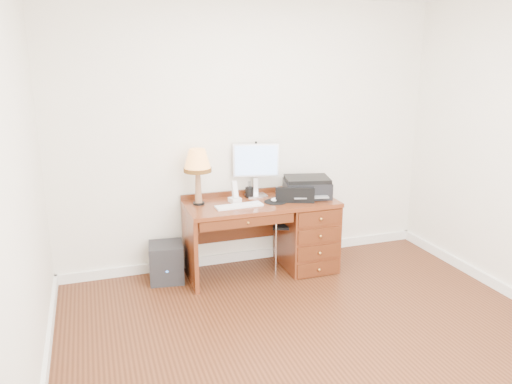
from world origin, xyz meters
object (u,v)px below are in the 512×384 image
object	(u,v)px
desk	(290,230)
leg_lamp	(197,164)
monitor	(255,163)
phone	(235,196)
chair	(297,218)
printer	(307,187)
equipment_box	(166,262)

from	to	relation	value
desk	leg_lamp	size ratio (longest dim) A/B	2.74
monitor	leg_lamp	distance (m)	0.64
desk	leg_lamp	world-z (taller)	leg_lamp
monitor	phone	xyz separation A→B (m)	(-0.27, -0.17, -0.28)
desk	phone	distance (m)	0.70
monitor	chair	xyz separation A→B (m)	(0.36, -0.27, -0.54)
desk	leg_lamp	distance (m)	1.19
phone	chair	world-z (taller)	phone
printer	desk	bearing A→B (deg)	-158.55
equipment_box	desk	bearing A→B (deg)	2.83
printer	equipment_box	world-z (taller)	printer
printer	chair	world-z (taller)	printer
leg_lamp	chair	world-z (taller)	leg_lamp
leg_lamp	equipment_box	size ratio (longest dim) A/B	1.44
leg_lamp	equipment_box	bearing A→B (deg)	-178.79
printer	chair	bearing A→B (deg)	-141.71
monitor	leg_lamp	bearing A→B (deg)	-156.08
printer	equipment_box	size ratio (longest dim) A/B	1.39
desk	equipment_box	xyz separation A→B (m)	(-1.27, 0.10, -0.22)
desk	equipment_box	world-z (taller)	desk
equipment_box	chair	bearing A→B (deg)	1.49
leg_lamp	equipment_box	world-z (taller)	leg_lamp
desk	monitor	world-z (taller)	monitor
equipment_box	leg_lamp	bearing A→B (deg)	8.36
phone	chair	distance (m)	0.69
desk	printer	world-z (taller)	printer
leg_lamp	chair	xyz separation A→B (m)	(0.98, -0.14, -0.60)
monitor	phone	size ratio (longest dim) A/B	2.54
printer	chair	xyz separation A→B (m)	(-0.13, -0.06, -0.30)
chair	monitor	bearing A→B (deg)	165.32
chair	equipment_box	world-z (taller)	chair
leg_lamp	equipment_box	xyz separation A→B (m)	(-0.34, -0.01, -0.96)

